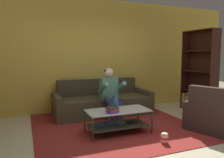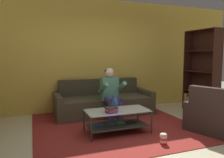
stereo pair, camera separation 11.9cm
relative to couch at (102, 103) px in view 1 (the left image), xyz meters
The scene contains 11 objects.
ground 1.92m from the couch, 88.31° to the right, with size 16.80×16.80×0.00m, color beige.
back_partition 1.30m from the couch, 84.34° to the left, with size 8.40×0.12×2.90m, color gold.
couch is the anchor object (origin of this frame).
person_seated_center 0.67m from the couch, 90.00° to the right, with size 0.50×0.58×1.16m.
coffee_table 1.39m from the couch, 97.32° to the right, with size 1.17×0.56×0.44m.
area_rug 0.87m from the couch, 96.20° to the right, with size 3.16×3.34×0.01m.
vase 1.36m from the couch, 98.48° to the right, with size 0.11×0.11×0.27m.
book_stack 1.56m from the couch, 102.93° to the right, with size 0.23×0.21×0.09m.
bookshelf 2.57m from the couch, 13.98° to the right, with size 0.36×0.98×2.08m.
armchair 2.53m from the couch, 51.34° to the right, with size 1.10×1.17×0.88m.
popcorn_tub 2.17m from the couch, 81.25° to the right, with size 0.12×0.12×0.19m.
Camera 1 is at (-1.80, -3.11, 1.43)m, focal length 35.00 mm.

